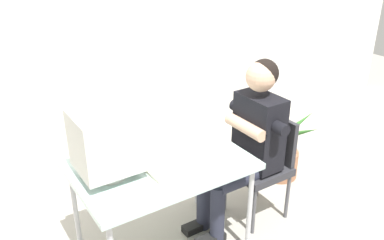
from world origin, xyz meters
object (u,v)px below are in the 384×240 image
potted_plant (281,152)px  crt_monitor (107,141)px  desk (161,169)px  keyboard (153,163)px  person_seated (248,139)px  office_chair (264,161)px

potted_plant → crt_monitor: bearing=-172.7°
desk → potted_plant: 1.51m
keyboard → crt_monitor: bearing=170.9°
keyboard → potted_plant: keyboard is taller
keyboard → person_seated: person_seated is taller
desk → keyboard: 0.09m
crt_monitor → potted_plant: size_ratio=0.63×
office_chair → potted_plant: (0.52, 0.32, -0.23)m
office_chair → person_seated: bearing=180.0°
crt_monitor → person_seated: person_seated is taller
keyboard → office_chair: bearing=-2.7°
desk → office_chair: bearing=-3.0°
office_chair → person_seated: (-0.18, 0.00, 0.25)m
desk → person_seated: bearing=-3.7°
potted_plant → office_chair: bearing=-148.6°
keyboard → person_seated: (0.78, -0.05, -0.02)m
keyboard → office_chair: office_chair is taller
desk → office_chair: size_ratio=1.38×
desk → crt_monitor: 0.45m
desk → office_chair: 0.93m
crt_monitor → office_chair: size_ratio=0.52×
crt_monitor → office_chair: bearing=-4.2°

